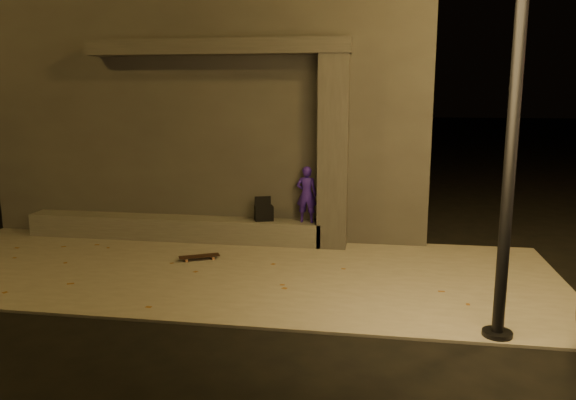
% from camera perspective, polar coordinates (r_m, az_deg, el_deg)
% --- Properties ---
extents(ground, '(120.00, 120.00, 0.00)m').
position_cam_1_polar(ground, '(7.77, -10.87, -11.71)').
color(ground, black).
rests_on(ground, ground).
extents(sidewalk, '(11.00, 4.40, 0.04)m').
position_cam_1_polar(sidewalk, '(9.54, -6.74, -7.10)').
color(sidewalk, slate).
rests_on(sidewalk, ground).
extents(building, '(9.00, 5.10, 5.22)m').
position_cam_1_polar(building, '(13.68, -5.84, 9.42)').
color(building, '#3C3937').
rests_on(building, ground).
extents(ledge, '(6.00, 0.55, 0.45)m').
position_cam_1_polar(ledge, '(11.54, -11.56, -2.80)').
color(ledge, '#56544E').
rests_on(ledge, sidewalk).
extents(column, '(0.55, 0.55, 3.60)m').
position_cam_1_polar(column, '(10.56, 4.63, 4.80)').
color(column, '#3C3937').
rests_on(column, sidewalk).
extents(canopy, '(5.00, 0.70, 0.28)m').
position_cam_1_polar(canopy, '(10.97, -7.13, 15.14)').
color(canopy, '#3C3937').
rests_on(canopy, column).
extents(skateboarder, '(0.41, 0.29, 1.09)m').
position_cam_1_polar(skateboarder, '(10.72, 1.90, 0.58)').
color(skateboarder, '#2F1796').
rests_on(skateboarder, ledge).
extents(backpack, '(0.41, 0.34, 0.50)m').
position_cam_1_polar(backpack, '(10.93, -2.46, -1.22)').
color(backpack, black).
rests_on(backpack, ledge).
extents(skateboard, '(0.71, 0.49, 0.08)m').
position_cam_1_polar(skateboard, '(10.08, -8.99, -5.68)').
color(skateboard, black).
rests_on(skateboard, sidewalk).
extents(street_lamp_0, '(0.36, 0.36, 6.92)m').
position_cam_1_polar(street_lamp_0, '(6.96, 22.72, 18.14)').
color(street_lamp_0, black).
rests_on(street_lamp_0, ground).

